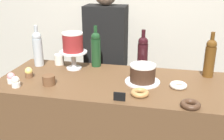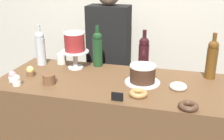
{
  "view_description": "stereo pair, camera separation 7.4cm",
  "coord_description": "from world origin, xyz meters",
  "views": [
    {
      "loc": [
        0.36,
        -1.67,
        1.67
      ],
      "look_at": [
        0.0,
        0.0,
        1.04
      ],
      "focal_mm": 42.84,
      "sensor_mm": 36.0,
      "label": 1
    },
    {
      "loc": [
        0.43,
        -1.65,
        1.67
      ],
      "look_at": [
        0.0,
        0.0,
        1.04
      ],
      "focal_mm": 42.84,
      "sensor_mm": 36.0,
      "label": 2
    }
  ],
  "objects": [
    {
      "name": "back_wall",
      "position": [
        0.0,
        0.91,
        1.3
      ],
      "size": [
        6.0,
        0.05,
        2.6
      ],
      "color": "#BCB7A8",
      "rests_on": "ground_plane"
    },
    {
      "name": "display_counter",
      "position": [
        0.0,
        0.0,
        0.48
      ],
      "size": [
        1.58,
        0.67,
        0.96
      ],
      "color": "brown",
      "rests_on": "ground_plane"
    },
    {
      "name": "cake_stand_pedestal",
      "position": [
        -0.34,
        0.18,
        1.05
      ],
      "size": [
        0.21,
        0.21,
        0.14
      ],
      "color": "silver",
      "rests_on": "display_counter"
    },
    {
      "name": "white_layer_cake",
      "position": [
        -0.34,
        0.18,
        1.17
      ],
      "size": [
        0.16,
        0.16,
        0.15
      ],
      "color": "maroon",
      "rests_on": "cake_stand_pedestal"
    },
    {
      "name": "silver_serving_platter",
      "position": [
        0.21,
        0.02,
        0.96
      ],
      "size": [
        0.24,
        0.24,
        0.01
      ],
      "color": "white",
      "rests_on": "display_counter"
    },
    {
      "name": "chocolate_round_cake",
      "position": [
        0.21,
        0.02,
        1.03
      ],
      "size": [
        0.17,
        0.17,
        0.12
      ],
      "color": "#3D2619",
      "rests_on": "silver_serving_platter"
    },
    {
      "name": "wine_bottle_dark_red",
      "position": [
        0.18,
        0.21,
        1.1
      ],
      "size": [
        0.08,
        0.08,
        0.33
      ],
      "color": "black",
      "rests_on": "display_counter"
    },
    {
      "name": "wine_bottle_green",
      "position": [
        -0.19,
        0.28,
        1.1
      ],
      "size": [
        0.08,
        0.08,
        0.33
      ],
      "color": "#193D1E",
      "rests_on": "display_counter"
    },
    {
      "name": "wine_bottle_clear",
      "position": [
        -0.64,
        0.2,
        1.1
      ],
      "size": [
        0.08,
        0.08,
        0.33
      ],
      "color": "#B2BCC1",
      "rests_on": "display_counter"
    },
    {
      "name": "wine_bottle_amber",
      "position": [
        0.66,
        0.23,
        1.1
      ],
      "size": [
        0.08,
        0.08,
        0.33
      ],
      "color": "#5B3814",
      "rests_on": "display_counter"
    },
    {
      "name": "cupcake_lemon",
      "position": [
        -0.59,
        -0.06,
        0.99
      ],
      "size": [
        0.06,
        0.06,
        0.07
      ],
      "color": "brown",
      "rests_on": "display_counter"
    },
    {
      "name": "cupcake_vanilla",
      "position": [
        -0.59,
        -0.23,
        0.99
      ],
      "size": [
        0.06,
        0.06,
        0.07
      ],
      "color": "white",
      "rests_on": "display_counter"
    },
    {
      "name": "cupcake_strawberry",
      "position": [
        -0.66,
        -0.18,
        0.99
      ],
      "size": [
        0.06,
        0.06,
        0.07
      ],
      "color": "white",
      "rests_on": "display_counter"
    },
    {
      "name": "donut_sugar",
      "position": [
        0.45,
        -0.02,
        0.97
      ],
      "size": [
        0.11,
        0.11,
        0.03
      ],
      "color": "silver",
      "rests_on": "display_counter"
    },
    {
      "name": "donut_chocolate",
      "position": [
        0.51,
        -0.28,
        0.97
      ],
      "size": [
        0.11,
        0.11,
        0.03
      ],
      "color": "#472D1E",
      "rests_on": "display_counter"
    },
    {
      "name": "donut_maple",
      "position": [
        0.21,
        -0.19,
        0.97
      ],
      "size": [
        0.11,
        0.11,
        0.03
      ],
      "color": "#B27F47",
      "rests_on": "display_counter"
    },
    {
      "name": "cookie_stack",
      "position": [
        -0.4,
        -0.16,
        0.99
      ],
      "size": [
        0.08,
        0.08,
        0.07
      ],
      "color": "brown",
      "rests_on": "display_counter"
    },
    {
      "name": "price_sign_chalkboard",
      "position": [
        0.11,
        -0.29,
        0.98
      ],
      "size": [
        0.07,
        0.01,
        0.05
      ],
      "color": "black",
      "rests_on": "display_counter"
    },
    {
      "name": "coffee_cup_ceramic",
      "position": [
        -0.49,
        0.25,
        1.0
      ],
      "size": [
        0.08,
        0.08,
        0.08
      ],
      "color": "silver",
      "rests_on": "display_counter"
    },
    {
      "name": "barista_figure",
      "position": [
        -0.18,
        0.58,
        0.84
      ],
      "size": [
        0.36,
        0.22,
        1.6
      ],
      "color": "black",
      "rests_on": "ground_plane"
    }
  ]
}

